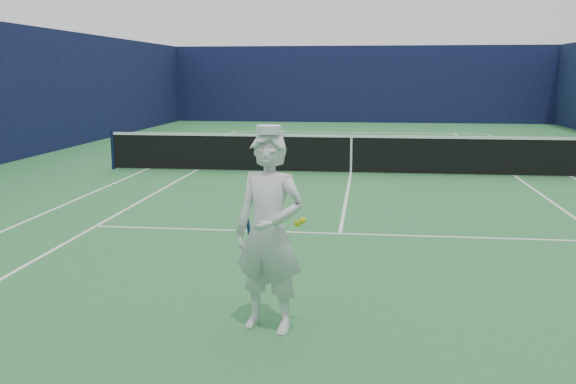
% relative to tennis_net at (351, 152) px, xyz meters
% --- Properties ---
extents(ground, '(80.00, 80.00, 0.00)m').
position_rel_tennis_net_xyz_m(ground, '(0.00, 0.00, -0.55)').
color(ground, '#2B7239').
rests_on(ground, ground).
extents(court_markings, '(11.03, 23.83, 0.01)m').
position_rel_tennis_net_xyz_m(court_markings, '(0.00, 0.00, -0.55)').
color(court_markings, white).
rests_on(court_markings, ground).
extents(windscreen_fence, '(20.12, 36.12, 4.00)m').
position_rel_tennis_net_xyz_m(windscreen_fence, '(0.00, 0.00, 1.45)').
color(windscreen_fence, '#0E1135').
rests_on(windscreen_fence, ground).
extents(tennis_net, '(12.88, 0.09, 1.07)m').
position_rel_tennis_net_xyz_m(tennis_net, '(0.00, 0.00, 0.00)').
color(tennis_net, '#141E4C').
rests_on(tennis_net, ground).
extents(tennis_player, '(0.84, 0.71, 2.05)m').
position_rel_tennis_net_xyz_m(tennis_player, '(-0.53, -10.39, 0.45)').
color(tennis_player, white).
rests_on(tennis_player, ground).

